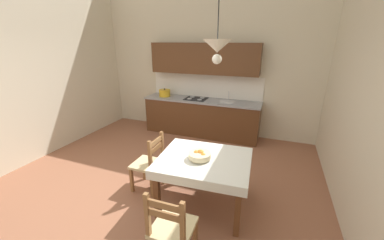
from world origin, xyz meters
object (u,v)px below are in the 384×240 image
dining_table (204,167)px  fruit_bowl (200,155)px  kitchen_cabinetry (202,101)px  dining_chair_tv_side (149,164)px  dining_chair_camera_side (172,229)px  pendant_lamp (217,47)px

dining_table → fruit_bowl: (-0.05, -0.04, 0.19)m
kitchen_cabinetry → fruit_bowl: size_ratio=9.43×
dining_table → dining_chair_tv_side: dining_chair_tv_side is taller
dining_chair_camera_side → dining_chair_tv_side: (-0.88, 1.04, 0.00)m
dining_chair_tv_side → dining_chair_camera_side: bearing=-49.6°
dining_table → dining_chair_tv_side: 0.93m
kitchen_cabinetry → dining_table: (0.88, -2.52, -0.23)m
fruit_bowl → pendant_lamp: bearing=-6.2°
dining_chair_camera_side → kitchen_cabinetry: bearing=103.9°
fruit_bowl → pendant_lamp: 1.38m
fruit_bowl → pendant_lamp: size_ratio=0.37×
dining_chair_tv_side → dining_table: bearing=-4.1°
kitchen_cabinetry → dining_table: bearing=-70.6°
kitchen_cabinetry → pendant_lamp: pendant_lamp is taller
kitchen_cabinetry → fruit_bowl: kitchen_cabinetry is taller
dining_table → fruit_bowl: bearing=-137.9°
pendant_lamp → dining_chair_camera_side: bearing=-100.6°
dining_chair_camera_side → dining_chair_tv_side: bearing=130.4°
dining_chair_tv_side → pendant_lamp: pendant_lamp is taller
kitchen_cabinetry → dining_chair_camera_side: bearing=-76.1°
dining_chair_tv_side → fruit_bowl: size_ratio=3.10×
kitchen_cabinetry → dining_chair_camera_side: (0.86, -3.49, -0.41)m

